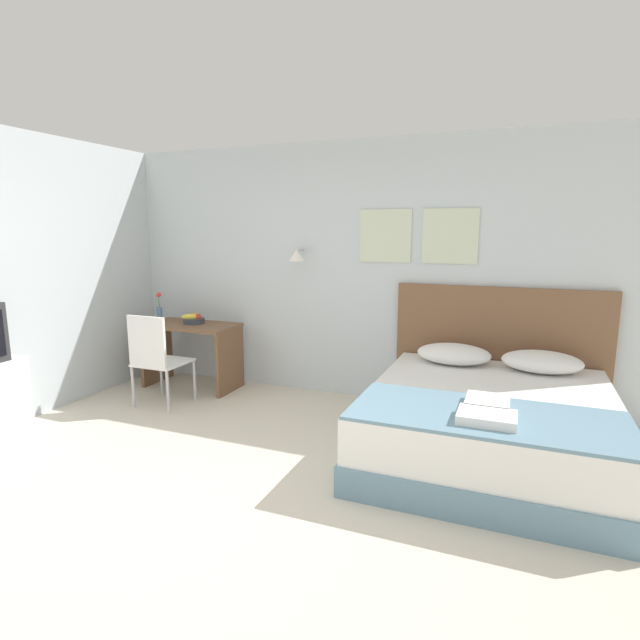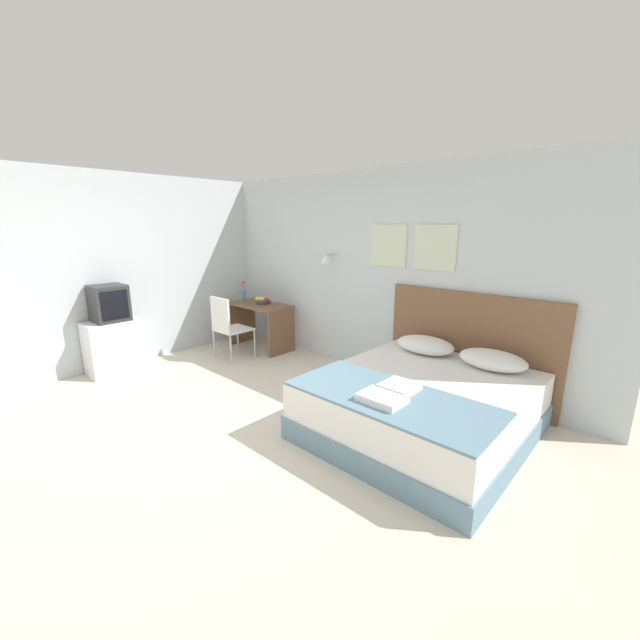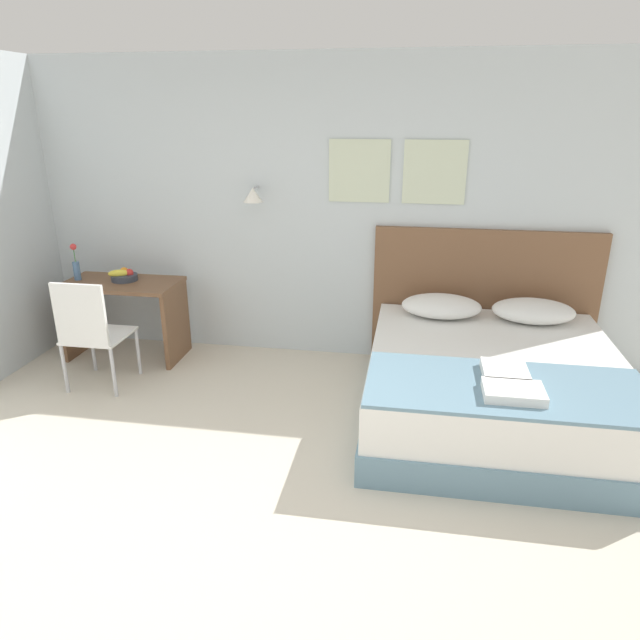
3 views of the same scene
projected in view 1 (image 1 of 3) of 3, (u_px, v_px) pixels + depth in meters
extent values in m
plane|color=beige|center=(216.00, 523.00, 3.04)|extent=(24.00, 24.00, 0.00)
cube|color=silver|center=(353.00, 272.00, 5.19)|extent=(5.99, 0.06, 2.65)
cube|color=beige|center=(385.00, 236.00, 4.96)|extent=(0.52, 0.02, 0.52)
cube|color=beige|center=(450.00, 236.00, 4.73)|extent=(0.52, 0.02, 0.52)
cylinder|color=#B2B2B7|center=(300.00, 250.00, 5.25)|extent=(0.02, 0.16, 0.02)
cone|color=white|center=(297.00, 255.00, 5.18)|extent=(0.17, 0.17, 0.12)
cube|color=#66899E|center=(487.00, 445.00, 3.88)|extent=(1.81, 1.99, 0.22)
cube|color=white|center=(490.00, 412.00, 3.83)|extent=(1.78, 1.95, 0.33)
cube|color=brown|center=(498.00, 352.00, 4.72)|extent=(1.93, 0.06, 1.24)
ellipsoid|color=white|center=(454.00, 354.00, 4.58)|extent=(0.66, 0.44, 0.18)
ellipsoid|color=white|center=(542.00, 362.00, 4.31)|extent=(0.66, 0.44, 0.18)
cube|color=#66899E|center=(486.00, 416.00, 3.27)|extent=(1.76, 0.80, 0.02)
cube|color=white|center=(487.00, 403.00, 3.39)|extent=(0.29, 0.32, 0.06)
cube|color=white|center=(487.00, 417.00, 3.13)|extent=(0.36, 0.26, 0.06)
cube|color=brown|center=(191.00, 325.00, 5.57)|extent=(1.03, 0.56, 0.03)
cube|color=brown|center=(157.00, 353.00, 5.81)|extent=(0.04, 0.51, 0.69)
cube|color=brown|center=(230.00, 361.00, 5.45)|extent=(0.04, 0.51, 0.69)
cube|color=white|center=(163.00, 362.00, 5.06)|extent=(0.47, 0.47, 0.02)
cube|color=white|center=(147.00, 342.00, 4.82)|extent=(0.43, 0.03, 0.50)
cylinder|color=#B7B7BC|center=(161.00, 375.00, 5.38)|extent=(0.03, 0.03, 0.42)
cylinder|color=#B7B7BC|center=(195.00, 380.00, 5.22)|extent=(0.03, 0.03, 0.42)
cylinder|color=#B7B7BC|center=(133.00, 387.00, 4.98)|extent=(0.03, 0.03, 0.42)
cylinder|color=#B7B7BC|center=(168.00, 392.00, 4.83)|extent=(0.03, 0.03, 0.42)
cylinder|color=#333842|center=(194.00, 321.00, 5.59)|extent=(0.23, 0.23, 0.05)
sphere|color=red|center=(198.00, 317.00, 5.58)|extent=(0.07, 0.07, 0.07)
sphere|color=orange|center=(195.00, 316.00, 5.63)|extent=(0.08, 0.08, 0.08)
ellipsoid|color=yellow|center=(190.00, 317.00, 5.57)|extent=(0.20, 0.13, 0.07)
cylinder|color=#4C7099|center=(160.00, 314.00, 5.70)|extent=(0.06, 0.06, 0.17)
cylinder|color=#3D7538|center=(159.00, 301.00, 5.67)|extent=(0.01, 0.01, 0.14)
sphere|color=#DB3838|center=(159.00, 295.00, 5.66)|extent=(0.06, 0.06, 0.06)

